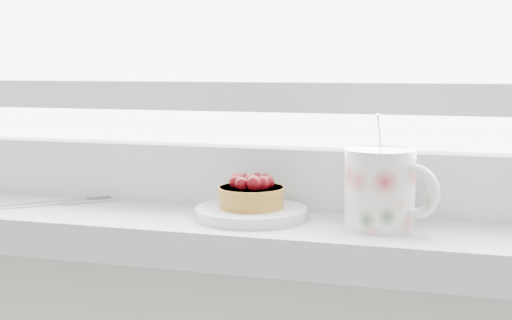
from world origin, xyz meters
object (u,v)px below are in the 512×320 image
at_px(floral_mug, 382,187).
at_px(raspberry_tart, 251,193).
at_px(saucer, 251,213).
at_px(fork, 31,205).

bearing_deg(floral_mug, raspberry_tart, 177.50).
bearing_deg(raspberry_tart, saucer, 142.60).
xyz_separation_m(floral_mug, fork, (-0.41, -0.01, -0.04)).
xyz_separation_m(saucer, raspberry_tart, (0.00, -0.00, 0.02)).
height_order(saucer, fork, saucer).
bearing_deg(saucer, raspberry_tart, -37.40).
relative_size(saucer, fork, 0.80).
xyz_separation_m(raspberry_tart, fork, (-0.27, -0.01, -0.03)).
distance_m(saucer, floral_mug, 0.15).
relative_size(raspberry_tart, fork, 0.48).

